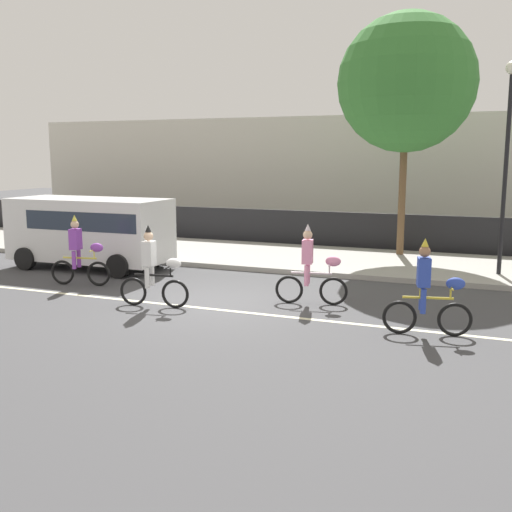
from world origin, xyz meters
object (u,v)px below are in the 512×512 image
parade_cyclist_zebra (154,271)px  parade_cyclist_pink (312,269)px  parked_van_white (92,228)px  parade_cyclist_cobalt (429,293)px  street_lamp_post (508,137)px  parade_cyclist_purple (80,255)px  pedestrian_onlooker (110,222)px

parade_cyclist_zebra → parade_cyclist_pink: same height
parade_cyclist_pink → parked_van_white: parked_van_white is taller
parade_cyclist_cobalt → street_lamp_post: (1.30, 6.36, 3.15)m
parade_cyclist_purple → parade_cyclist_pink: size_ratio=1.00×
parade_cyclist_cobalt → parked_van_white: 11.05m
street_lamp_post → parade_cyclist_cobalt: bearing=-101.6°
parade_cyclist_cobalt → parade_cyclist_zebra: bearing=-179.5°
parade_cyclist_cobalt → pedestrian_onlooker: (-12.41, 7.06, 0.17)m
parade_cyclist_cobalt → pedestrian_onlooker: parade_cyclist_cobalt is taller
street_lamp_post → pedestrian_onlooker: size_ratio=3.62×
parade_cyclist_cobalt → street_lamp_post: bearing=78.4°
parade_cyclist_zebra → street_lamp_post: bearing=40.7°
parade_cyclist_purple → pedestrian_onlooker: bearing=118.5°
parade_cyclist_purple → parade_cyclist_zebra: bearing=-22.8°
parade_cyclist_purple → parade_cyclist_cobalt: bearing=-7.7°
parade_cyclist_pink → parade_cyclist_cobalt: size_ratio=1.00×
parade_cyclist_zebra → parade_cyclist_pink: size_ratio=1.00×
pedestrian_onlooker → parade_cyclist_purple: bearing=-61.5°
parade_cyclist_zebra → parade_cyclist_cobalt: bearing=0.5°
street_lamp_post → pedestrian_onlooker: bearing=177.0°
parade_cyclist_purple → parade_cyclist_zebra: same height
parked_van_white → street_lamp_post: (11.80, 2.92, 2.71)m
parade_cyclist_cobalt → pedestrian_onlooker: 14.28m
parade_cyclist_pink → pedestrian_onlooker: size_ratio=1.19×
parade_cyclist_pink → pedestrian_onlooker: (-9.59, 5.52, 0.17)m
parked_van_white → street_lamp_post: size_ratio=0.85×
parade_cyclist_zebra → parade_cyclist_pink: 3.69m
parade_cyclist_purple → parade_cyclist_zebra: size_ratio=1.00×
parade_cyclist_zebra → pedestrian_onlooker: size_ratio=1.19×
parade_cyclist_purple → pedestrian_onlooker: parade_cyclist_purple is taller
parade_cyclist_pink → street_lamp_post: (4.12, 4.81, 3.15)m
parade_cyclist_purple → parade_cyclist_zebra: 3.37m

